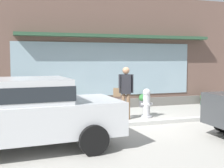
{
  "coord_description": "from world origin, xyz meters",
  "views": [
    {
      "loc": [
        -3.82,
        -8.23,
        1.98
      ],
      "look_at": [
        -0.79,
        1.2,
        1.14
      ],
      "focal_mm": 46.99,
      "sensor_mm": 36.0,
      "label": 1
    }
  ],
  "objects_px": {
    "potted_plant_by_entrance": "(72,97)",
    "potted_plant_near_hydrant": "(143,100)",
    "potted_plant_low_front": "(205,99)",
    "fire_hydrant": "(147,103)",
    "potted_plant_trailing_edge": "(30,103)",
    "pedestrian_with_handbag": "(125,89)",
    "parked_car_silver": "(19,110)"
  },
  "relations": [
    {
      "from": "potted_plant_near_hydrant",
      "to": "pedestrian_with_handbag",
      "type": "bearing_deg",
      "value": -126.02
    },
    {
      "from": "pedestrian_with_handbag",
      "to": "potted_plant_low_front",
      "type": "bearing_deg",
      "value": -142.52
    },
    {
      "from": "potted_plant_low_front",
      "to": "potted_plant_near_hydrant",
      "type": "height_order",
      "value": "potted_plant_low_front"
    },
    {
      "from": "parked_car_silver",
      "to": "potted_plant_low_front",
      "type": "distance_m",
      "value": 8.78
    },
    {
      "from": "fire_hydrant",
      "to": "parked_car_silver",
      "type": "bearing_deg",
      "value": -148.93
    },
    {
      "from": "pedestrian_with_handbag",
      "to": "parked_car_silver",
      "type": "xyz_separation_m",
      "value": [
        -3.31,
        -2.39,
        -0.12
      ]
    },
    {
      "from": "potted_plant_trailing_edge",
      "to": "pedestrian_with_handbag",
      "type": "bearing_deg",
      "value": -33.58
    },
    {
      "from": "potted_plant_by_entrance",
      "to": "potted_plant_near_hydrant",
      "type": "bearing_deg",
      "value": 2.2
    },
    {
      "from": "parked_car_silver",
      "to": "potted_plant_by_entrance",
      "type": "relative_size",
      "value": 3.91
    },
    {
      "from": "potted_plant_low_front",
      "to": "fire_hydrant",
      "type": "bearing_deg",
      "value": -154.13
    },
    {
      "from": "parked_car_silver",
      "to": "potted_plant_trailing_edge",
      "type": "height_order",
      "value": "parked_car_silver"
    },
    {
      "from": "pedestrian_with_handbag",
      "to": "potted_plant_low_front",
      "type": "relative_size",
      "value": 3.15
    },
    {
      "from": "potted_plant_trailing_edge",
      "to": "parked_car_silver",
      "type": "bearing_deg",
      "value": -94.84
    },
    {
      "from": "parked_car_silver",
      "to": "potted_plant_near_hydrant",
      "type": "xyz_separation_m",
      "value": [
        4.89,
        4.55,
        -0.61
      ]
    },
    {
      "from": "potted_plant_trailing_edge",
      "to": "potted_plant_low_front",
      "type": "bearing_deg",
      "value": -1.07
    },
    {
      "from": "potted_plant_trailing_edge",
      "to": "potted_plant_low_front",
      "type": "distance_m",
      "value": 7.31
    },
    {
      "from": "fire_hydrant",
      "to": "parked_car_silver",
      "type": "height_order",
      "value": "parked_car_silver"
    },
    {
      "from": "pedestrian_with_handbag",
      "to": "parked_car_silver",
      "type": "relative_size",
      "value": 0.4
    },
    {
      "from": "fire_hydrant",
      "to": "potted_plant_by_entrance",
      "type": "xyz_separation_m",
      "value": [
        -2.21,
        1.96,
        0.04
      ]
    },
    {
      "from": "potted_plant_by_entrance",
      "to": "potted_plant_trailing_edge",
      "type": "xyz_separation_m",
      "value": [
        -1.55,
        -0.1,
        -0.14
      ]
    },
    {
      "from": "fire_hydrant",
      "to": "potted_plant_trailing_edge",
      "type": "height_order",
      "value": "fire_hydrant"
    },
    {
      "from": "pedestrian_with_handbag",
      "to": "parked_car_silver",
      "type": "distance_m",
      "value": 4.09
    },
    {
      "from": "parked_car_silver",
      "to": "fire_hydrant",
      "type": "bearing_deg",
      "value": 27.21
    },
    {
      "from": "parked_car_silver",
      "to": "potted_plant_trailing_edge",
      "type": "bearing_deg",
      "value": 81.3
    },
    {
      "from": "pedestrian_with_handbag",
      "to": "potted_plant_by_entrance",
      "type": "xyz_separation_m",
      "value": [
        -1.4,
        2.05,
        -0.48
      ]
    },
    {
      "from": "potted_plant_by_entrance",
      "to": "potted_plant_near_hydrant",
      "type": "distance_m",
      "value": 2.99
    },
    {
      "from": "fire_hydrant",
      "to": "potted_plant_low_front",
      "type": "distance_m",
      "value": 3.96
    },
    {
      "from": "potted_plant_trailing_edge",
      "to": "potted_plant_low_front",
      "type": "xyz_separation_m",
      "value": [
        7.31,
        -0.14,
        -0.13
      ]
    },
    {
      "from": "parked_car_silver",
      "to": "potted_plant_by_entrance",
      "type": "height_order",
      "value": "parked_car_silver"
    },
    {
      "from": "fire_hydrant",
      "to": "parked_car_silver",
      "type": "xyz_separation_m",
      "value": [
        -4.12,
        -2.48,
        0.4
      ]
    },
    {
      "from": "potted_plant_by_entrance",
      "to": "potted_plant_low_front",
      "type": "xyz_separation_m",
      "value": [
        5.76,
        -0.23,
        -0.27
      ]
    },
    {
      "from": "potted_plant_low_front",
      "to": "potted_plant_by_entrance",
      "type": "bearing_deg",
      "value": 177.68
    }
  ]
}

